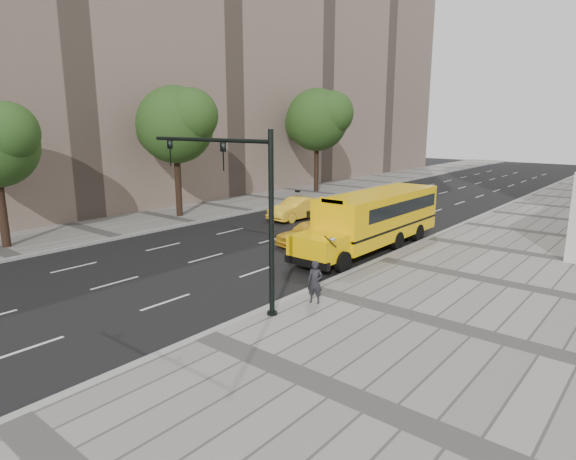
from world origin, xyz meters
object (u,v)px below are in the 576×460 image
Objects in this scene: tree_c at (318,119)px; pedestrian at (315,282)px; taxi_near at (310,233)px; traffic_signal at (241,197)px; taxi_far at (297,208)px; school_bus at (376,216)px; tree_b at (176,124)px.

tree_c is 6.20× the size of pedestrian.
traffic_signal reaches higher than taxi_near.
traffic_signal is (15.58, -25.75, -2.85)m from tree_c.
taxi_near is at bearing -41.51° from taxi_far.
tree_c is 1.53× the size of traffic_signal.
taxi_near is 0.86× the size of taxi_far.
traffic_signal is (0.69, -10.78, 2.33)m from school_bus.
taxi_far is 17.19m from traffic_signal.
taxi_far is at bearing 111.78° from pedestrian.
tree_c is (0.01, 16.36, 0.42)m from tree_b.
traffic_signal is at bearing -53.51° from taxi_far.
tree_c is 0.85× the size of school_bus.
pedestrian is (17.47, -23.93, -6.01)m from tree_c.
tree_c is at bearing 125.01° from taxi_far.
tree_c is at bearing 121.18° from traffic_signal.
tree_c is at bearing 134.85° from school_bus.
school_bus is at bearing -18.75° from taxi_far.
taxi_far is (6.69, -11.42, -6.18)m from tree_c.
traffic_signal is (15.59, -9.39, -2.43)m from tree_b.
taxi_near is 2.53× the size of pedestrian.
school_bus is at bearing 41.68° from taxi_near.
pedestrian is (2.58, -8.96, -0.82)m from school_bus.
pedestrian is at bearing -23.41° from tree_b.
school_bus is at bearing 5.33° from tree_b.
tree_b is at bearing -174.67° from school_bus.
traffic_signal is (3.86, -9.08, 3.41)m from taxi_near.
taxi_near is at bearing -151.89° from school_bus.
tree_c is 14.61m from taxi_far.
taxi_far is at bearing 36.41° from tree_b.
tree_c reaches higher than taxi_near.
tree_b is 0.93× the size of tree_c.
school_bus is (14.90, 1.39, -4.76)m from tree_b.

